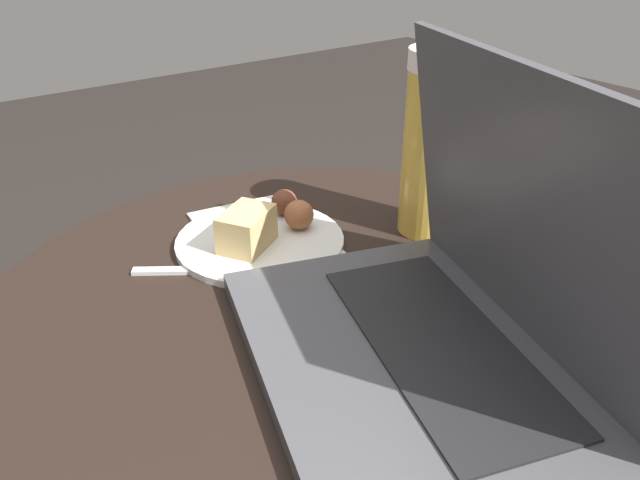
{
  "coord_description": "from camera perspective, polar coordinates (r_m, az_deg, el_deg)",
  "views": [
    {
      "loc": [
        0.43,
        -0.33,
        0.91
      ],
      "look_at": [
        -0.01,
        -0.0,
        0.6
      ],
      "focal_mm": 35.0,
      "sensor_mm": 36.0,
      "label": 1
    }
  ],
  "objects": [
    {
      "name": "fork",
      "position": [
        0.72,
        -8.52,
        -2.73
      ],
      "size": [
        0.12,
        0.16,
        0.0
      ],
      "color": "silver",
      "rests_on": "table"
    },
    {
      "name": "laptop",
      "position": [
        0.56,
        11.17,
        -6.47
      ],
      "size": [
        0.43,
        0.36,
        0.27
      ],
      "color": "#47474C",
      "rests_on": "table"
    },
    {
      "name": "snack_plate",
      "position": [
        0.77,
        -5.37,
        0.64
      ],
      "size": [
        0.21,
        0.21,
        0.05
      ],
      "color": "silver",
      "rests_on": "table"
    },
    {
      "name": "napkin",
      "position": [
        0.79,
        -5.25,
        0.54
      ],
      "size": [
        0.22,
        0.17,
        0.0
      ],
      "color": "silver",
      "rests_on": "table"
    },
    {
      "name": "beer_glass",
      "position": [
        0.77,
        10.41,
        8.58
      ],
      "size": [
        0.08,
        0.08,
        0.23
      ],
      "color": "gold",
      "rests_on": "table"
    },
    {
      "name": "table",
      "position": [
        0.74,
        0.74,
        -13.43
      ],
      "size": [
        0.75,
        0.75,
        0.53
      ],
      "color": "#515156",
      "rests_on": "ground_plane"
    }
  ]
}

